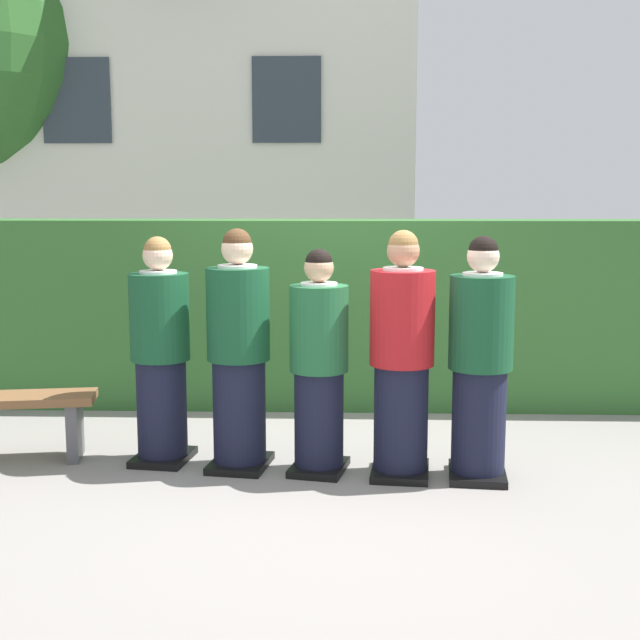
% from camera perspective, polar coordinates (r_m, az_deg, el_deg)
% --- Properties ---
extents(ground_plane, '(60.00, 60.00, 0.00)m').
position_cam_1_polar(ground_plane, '(5.93, -0.00, -10.10)').
color(ground_plane, gray).
extents(student_front_row_0, '(0.43, 0.51, 1.60)m').
position_cam_1_polar(student_front_row_0, '(6.04, -10.74, -2.41)').
color(student_front_row_0, black).
rests_on(student_front_row_0, ground).
extents(student_front_row_1, '(0.45, 0.55, 1.66)m').
position_cam_1_polar(student_front_row_1, '(5.82, -5.52, -2.41)').
color(student_front_row_1, black).
rests_on(student_front_row_1, ground).
extents(student_front_row_2, '(0.44, 0.50, 1.53)m').
position_cam_1_polar(student_front_row_2, '(5.72, -0.08, -3.23)').
color(student_front_row_2, black).
rests_on(student_front_row_2, ground).
extents(student_in_red_blazer, '(0.43, 0.51, 1.66)m').
position_cam_1_polar(student_in_red_blazer, '(5.65, 5.55, -2.75)').
color(student_in_red_blazer, black).
rests_on(student_in_red_blazer, ground).
extents(student_front_row_4, '(0.42, 0.50, 1.63)m').
position_cam_1_polar(student_front_row_4, '(5.67, 10.78, -2.99)').
color(student_front_row_4, black).
rests_on(student_front_row_4, ground).
extents(hedge, '(9.43, 0.70, 1.67)m').
position_cam_1_polar(hedge, '(7.61, 0.47, 0.49)').
color(hedge, '#33662D').
rests_on(hedge, ground).
extents(school_building_main, '(6.52, 3.67, 6.88)m').
position_cam_1_polar(school_building_main, '(13.28, -7.89, 15.42)').
color(school_building_main, silver).
rests_on(school_building_main, ground).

